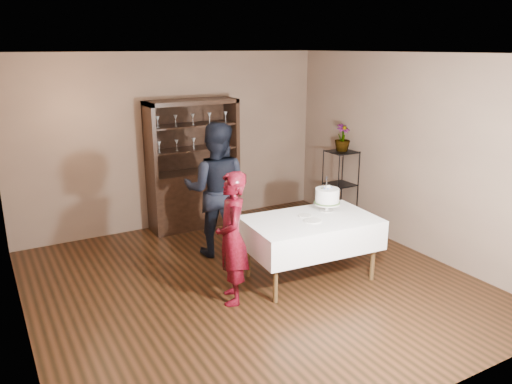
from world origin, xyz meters
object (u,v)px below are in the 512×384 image
(woman, at_px, (232,238))
(potted_plant, at_px, (342,138))
(cake_table, at_px, (311,233))
(cake, at_px, (327,197))
(china_hutch, at_px, (194,185))
(man, at_px, (216,190))
(plant_etagere, at_px, (340,184))

(woman, relative_size, potted_plant, 3.53)
(cake_table, distance_m, cake, 0.52)
(china_hutch, relative_size, potted_plant, 4.71)
(cake_table, xyz_separation_m, man, (-0.66, 1.28, 0.32))
(china_hutch, relative_size, plant_etagere, 1.67)
(china_hutch, bearing_deg, woman, -103.33)
(china_hutch, distance_m, cake, 2.49)
(cake_table, relative_size, woman, 1.09)
(cake_table, height_order, woman, woman)
(man, xyz_separation_m, potted_plant, (2.26, 0.15, 0.49))
(cake, bearing_deg, potted_plant, 45.53)
(china_hutch, xyz_separation_m, potted_plant, (2.09, -1.04, 0.74))
(plant_etagere, relative_size, cake_table, 0.74)
(woman, height_order, man, man)
(cake, height_order, potted_plant, potted_plant)
(china_hutch, height_order, potted_plant, china_hutch)
(cake_table, bearing_deg, man, 117.23)
(china_hutch, bearing_deg, man, -97.82)
(plant_etagere, distance_m, cake_table, 2.13)
(china_hutch, distance_m, plant_etagere, 2.33)
(cake_table, height_order, cake, cake)
(man, distance_m, potted_plant, 2.31)
(cake_table, bearing_deg, potted_plant, 41.73)
(china_hutch, height_order, woman, china_hutch)
(man, bearing_deg, plant_etagere, -143.90)
(potted_plant, bearing_deg, cake, -134.47)
(plant_etagere, xyz_separation_m, cake, (-1.25, -1.27, 0.31))
(potted_plant, bearing_deg, china_hutch, 153.62)
(plant_etagere, relative_size, woman, 0.80)
(china_hutch, xyz_separation_m, plant_etagere, (2.08, -1.05, -0.01))
(plant_etagere, bearing_deg, man, -176.46)
(plant_etagere, bearing_deg, cake, -134.47)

